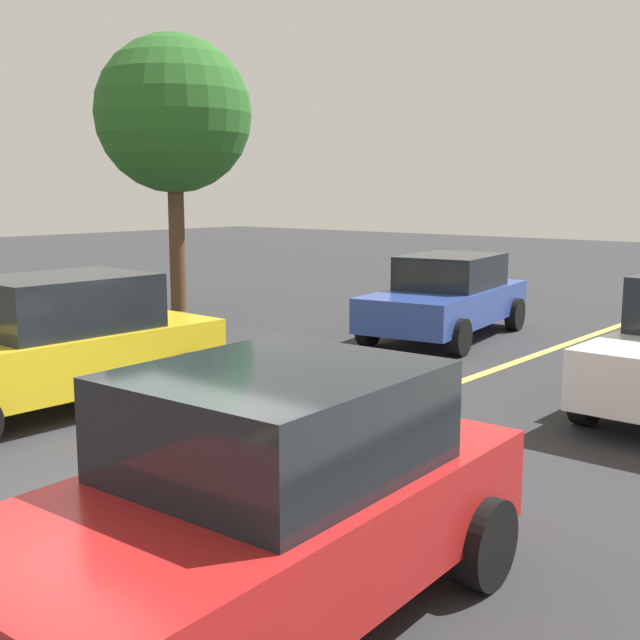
{
  "coord_description": "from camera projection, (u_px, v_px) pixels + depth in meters",
  "views": [
    {
      "loc": [
        -4.06,
        -5.64,
        2.71
      ],
      "look_at": [
        2.83,
        0.19,
        1.25
      ],
      "focal_mm": 44.59,
      "sensor_mm": 36.0,
      "label": 1
    }
  ],
  "objects": [
    {
      "name": "car_yellow_near_curb",
      "position": [
        54.0,
        344.0,
        9.84
      ],
      "size": [
        4.27,
        2.04,
        1.68
      ],
      "color": "gold",
      "rests_on": "ground_plane"
    },
    {
      "name": "lane_marking_centre",
      "position": [
        341.0,
        424.0,
        9.35
      ],
      "size": [
        28.0,
        0.16,
        0.01
      ],
      "primitive_type": "cube",
      "color": "#E0D14C"
    },
    {
      "name": "car_blue_approaching",
      "position": [
        447.0,
        296.0,
        14.83
      ],
      "size": [
        4.53,
        2.45,
        1.54
      ],
      "color": "#2D479E",
      "rests_on": "ground_plane"
    },
    {
      "name": "ground_plane",
      "position": [
        131.0,
        499.0,
        7.09
      ],
      "size": [
        80.0,
        80.0,
        0.0
      ],
      "primitive_type": "plane",
      "color": "#2D2D30"
    },
    {
      "name": "car_red_crossing",
      "position": [
        264.0,
        499.0,
        4.96
      ],
      "size": [
        3.92,
        2.19,
        1.62
      ],
      "color": "red",
      "rests_on": "ground_plane"
    },
    {
      "name": "tree_left_verge",
      "position": [
        173.0,
        115.0,
        17.62
      ],
      "size": [
        3.47,
        3.47,
        6.14
      ],
      "color": "#513823",
      "rests_on": "ground_plane"
    }
  ]
}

